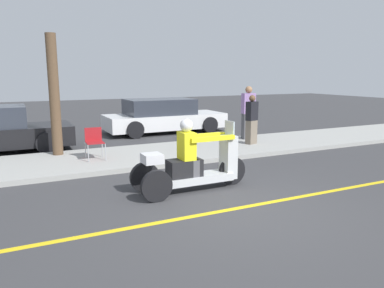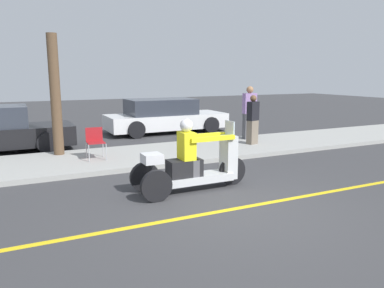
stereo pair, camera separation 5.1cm
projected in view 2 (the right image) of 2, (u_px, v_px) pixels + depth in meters
name	position (u px, v px, depth m)	size (l,w,h in m)	color
ground_plane	(236.00, 209.00, 6.58)	(60.00, 60.00, 0.00)	#38383A
lane_stripe	(224.00, 211.00, 6.48)	(24.00, 0.12, 0.01)	gold
sidewalk_strip	(149.00, 155.00, 10.65)	(28.00, 2.80, 0.12)	#9E9E99
motorcycle_trike	(192.00, 165.00, 7.54)	(2.44, 0.78, 1.47)	black
spectator_far_back	(253.00, 121.00, 11.91)	(0.42, 0.32, 1.56)	#726656
spectator_by_tree	(249.00, 114.00, 12.84)	(0.46, 0.31, 1.81)	#515156
folding_chair_curbside	(95.00, 140.00, 9.86)	(0.48, 0.48, 0.82)	#A5A8AD
parked_car_lot_center	(165.00, 116.00, 15.11)	(4.79, 2.08, 1.35)	silver
tree_trunk	(55.00, 95.00, 10.18)	(0.28, 0.28, 3.29)	brown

